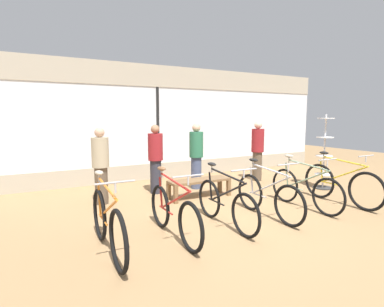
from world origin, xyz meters
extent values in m
plane|color=#99754C|center=(0.00, 0.00, 0.00)|extent=(24.00, 24.00, 0.00)
cube|color=#B2A893|center=(0.00, 3.75, 0.23)|extent=(12.00, 0.08, 0.45)
cube|color=white|center=(0.00, 3.75, 1.52)|extent=(12.00, 0.04, 2.15)
cube|color=#B2A893|center=(0.00, 3.75, 2.90)|extent=(12.00, 0.08, 0.60)
cube|color=black|center=(0.00, 3.73, 1.52)|extent=(0.08, 0.02, 2.15)
torus|color=black|center=(-2.37, 0.10, 0.37)|extent=(0.05, 0.74, 0.74)
torus|color=black|center=(-2.37, -0.95, 0.37)|extent=(0.05, 0.74, 0.74)
cylinder|color=orange|center=(-2.37, -0.47, 0.61)|extent=(0.03, 0.99, 0.51)
cylinder|color=orange|center=(-2.37, 0.06, 0.61)|extent=(0.03, 0.11, 0.49)
cylinder|color=orange|center=(-2.37, -0.44, 0.89)|extent=(0.03, 0.92, 0.10)
cylinder|color=orange|center=(-2.37, -0.14, 0.37)|extent=(0.03, 0.48, 0.03)
cylinder|color=#B2B2B7|center=(-2.37, 0.02, 0.92)|extent=(0.02, 0.02, 0.14)
ellipsoid|color=#B2A893|center=(-2.37, 0.02, 1.00)|extent=(0.11, 0.22, 0.06)
cylinder|color=#B2B2B7|center=(-2.37, -0.89, 0.98)|extent=(0.02, 0.02, 0.12)
cylinder|color=#ADADB2|center=(-2.37, -0.89, 1.04)|extent=(0.46, 0.02, 0.02)
torus|color=black|center=(-1.41, 0.15, 0.34)|extent=(0.05, 0.69, 0.69)
torus|color=black|center=(-1.41, -0.89, 0.34)|extent=(0.05, 0.69, 0.69)
cylinder|color=red|center=(-1.41, -0.41, 0.58)|extent=(0.03, 0.98, 0.51)
cylinder|color=red|center=(-1.41, 0.11, 0.58)|extent=(0.03, 0.11, 0.49)
cylinder|color=red|center=(-1.41, -0.38, 0.86)|extent=(0.03, 0.91, 0.10)
cylinder|color=red|center=(-1.41, -0.09, 0.34)|extent=(0.03, 0.47, 0.03)
cylinder|color=#B2B2B7|center=(-1.41, 0.07, 0.89)|extent=(0.02, 0.02, 0.14)
ellipsoid|color=brown|center=(-1.41, 0.07, 0.97)|extent=(0.11, 0.22, 0.06)
cylinder|color=#B2B2B7|center=(-1.41, -0.83, 0.95)|extent=(0.02, 0.02, 0.12)
cylinder|color=#ADADB2|center=(-1.41, -0.83, 1.01)|extent=(0.46, 0.02, 0.02)
torus|color=black|center=(-0.47, 0.17, 0.34)|extent=(0.05, 0.67, 0.67)
torus|color=black|center=(-0.47, -0.85, 0.34)|extent=(0.05, 0.67, 0.67)
cylinder|color=black|center=(-0.47, -0.38, 0.58)|extent=(0.03, 0.96, 0.51)
cylinder|color=black|center=(-0.47, 0.13, 0.58)|extent=(0.03, 0.11, 0.49)
cylinder|color=black|center=(-0.47, -0.35, 0.85)|extent=(0.03, 0.88, 0.10)
cylinder|color=black|center=(-0.47, -0.06, 0.34)|extent=(0.03, 0.46, 0.03)
cylinder|color=#B2B2B7|center=(-0.47, 0.09, 0.89)|extent=(0.02, 0.02, 0.14)
ellipsoid|color=black|center=(-0.47, 0.09, 0.97)|extent=(0.11, 0.22, 0.06)
cylinder|color=#B2B2B7|center=(-0.47, -0.79, 0.95)|extent=(0.02, 0.02, 0.12)
cylinder|color=#ADADB2|center=(-0.47, -0.79, 1.01)|extent=(0.46, 0.02, 0.02)
torus|color=black|center=(0.44, 0.17, 0.35)|extent=(0.05, 0.69, 0.69)
torus|color=black|center=(0.44, -0.83, 0.35)|extent=(0.05, 0.69, 0.69)
cylinder|color=#BCBCC1|center=(0.44, -0.37, 0.59)|extent=(0.03, 0.94, 0.51)
cylinder|color=#BCBCC1|center=(0.44, 0.13, 0.59)|extent=(0.03, 0.11, 0.49)
cylinder|color=#BCBCC1|center=(0.44, -0.34, 0.86)|extent=(0.03, 0.86, 0.10)
cylinder|color=#BCBCC1|center=(0.44, -0.06, 0.35)|extent=(0.03, 0.45, 0.03)
cylinder|color=#B2B2B7|center=(0.44, 0.09, 0.90)|extent=(0.02, 0.02, 0.14)
ellipsoid|color=black|center=(0.44, 0.09, 0.98)|extent=(0.11, 0.22, 0.06)
cylinder|color=#B2B2B7|center=(0.44, -0.77, 0.96)|extent=(0.02, 0.02, 0.12)
cylinder|color=#ADADB2|center=(0.44, -0.77, 1.02)|extent=(0.46, 0.02, 0.02)
torus|color=black|center=(1.44, 0.25, 0.35)|extent=(0.05, 0.70, 0.70)
torus|color=black|center=(1.44, -0.79, 0.35)|extent=(0.05, 0.70, 0.70)
cylinder|color=gray|center=(1.44, -0.31, 0.59)|extent=(0.03, 0.98, 0.51)
cylinder|color=gray|center=(1.44, 0.21, 0.59)|extent=(0.03, 0.11, 0.49)
cylinder|color=gray|center=(1.44, -0.28, 0.87)|extent=(0.03, 0.91, 0.10)
cylinder|color=gray|center=(1.44, 0.01, 0.35)|extent=(0.03, 0.47, 0.03)
cylinder|color=#B2B2B7|center=(1.44, 0.17, 0.90)|extent=(0.02, 0.02, 0.14)
ellipsoid|color=#B2A893|center=(1.44, 0.17, 0.98)|extent=(0.11, 0.22, 0.06)
cylinder|color=#B2B2B7|center=(1.44, -0.73, 0.96)|extent=(0.02, 0.02, 0.12)
cylinder|color=#ADADB2|center=(1.44, -0.73, 1.02)|extent=(0.46, 0.02, 0.02)
torus|color=black|center=(2.33, 0.12, 0.38)|extent=(0.06, 0.75, 0.75)
torus|color=black|center=(2.33, -0.94, 0.38)|extent=(0.06, 0.75, 0.75)
cylinder|color=gold|center=(2.33, -0.45, 0.62)|extent=(0.03, 0.99, 0.51)
cylinder|color=gold|center=(2.33, 0.08, 0.62)|extent=(0.03, 0.11, 0.49)
cylinder|color=gold|center=(2.33, -0.42, 0.89)|extent=(0.03, 0.92, 0.10)
cylinder|color=gold|center=(2.33, -0.12, 0.38)|extent=(0.03, 0.48, 0.03)
cylinder|color=#B2B2B7|center=(2.33, 0.04, 0.93)|extent=(0.02, 0.02, 0.14)
ellipsoid|color=black|center=(2.33, 0.04, 1.01)|extent=(0.11, 0.22, 0.06)
cylinder|color=#B2B2B7|center=(2.33, -0.88, 0.99)|extent=(0.02, 0.02, 0.12)
cylinder|color=#ADADB2|center=(2.33, -0.88, 1.05)|extent=(0.46, 0.02, 0.02)
cylinder|color=#333333|center=(3.17, 0.68, 0.01)|extent=(0.48, 0.48, 0.03)
cylinder|color=silver|center=(3.17, 0.68, 0.92)|extent=(0.04, 0.04, 1.84)
cylinder|color=white|center=(3.17, 0.68, 0.35)|extent=(0.40, 0.40, 0.02)
cylinder|color=white|center=(3.17, 0.68, 0.81)|extent=(0.40, 0.40, 0.02)
cylinder|color=white|center=(3.17, 0.68, 1.27)|extent=(0.40, 0.40, 0.02)
cylinder|color=white|center=(3.17, 0.68, 1.74)|extent=(0.40, 0.40, 0.02)
cube|color=brown|center=(0.03, 1.39, 0.38)|extent=(1.40, 0.44, 0.05)
cube|color=brown|center=(-0.63, 1.21, 0.18)|extent=(0.08, 0.08, 0.36)
cube|color=brown|center=(0.69, 1.21, 0.18)|extent=(0.08, 0.08, 0.36)
cube|color=brown|center=(-0.63, 1.57, 0.18)|extent=(0.08, 0.08, 0.36)
cube|color=brown|center=(0.69, 1.57, 0.18)|extent=(0.08, 0.08, 0.36)
cylinder|color=brown|center=(2.34, 2.19, 0.40)|extent=(0.35, 0.35, 0.80)
cylinder|color=maroon|center=(2.34, 2.19, 1.12)|extent=(0.46, 0.46, 0.64)
sphere|color=beige|center=(2.34, 2.19, 1.54)|extent=(0.21, 0.21, 0.21)
cylinder|color=#2D2D38|center=(-0.68, 2.20, 0.39)|extent=(0.36, 0.36, 0.78)
cylinder|color=maroon|center=(-0.68, 2.20, 1.09)|extent=(0.48, 0.48, 0.62)
sphere|color=#9E7051|center=(-0.68, 2.20, 1.49)|extent=(0.20, 0.20, 0.20)
cylinder|color=#424C6B|center=(0.38, 2.16, 0.39)|extent=(0.37, 0.37, 0.79)
cylinder|color=#286647|center=(0.38, 2.16, 1.10)|extent=(0.48, 0.48, 0.62)
sphere|color=tan|center=(0.38, 2.16, 1.51)|extent=(0.20, 0.20, 0.20)
cylinder|color=brown|center=(-1.97, 1.92, 0.38)|extent=(0.33, 0.33, 0.76)
cylinder|color=tan|center=(-1.97, 1.92, 1.06)|extent=(0.44, 0.44, 0.60)
sphere|color=tan|center=(-1.97, 1.92, 1.46)|extent=(0.20, 0.20, 0.20)
camera|label=1|loc=(-3.18, -4.22, 1.79)|focal=28.00mm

